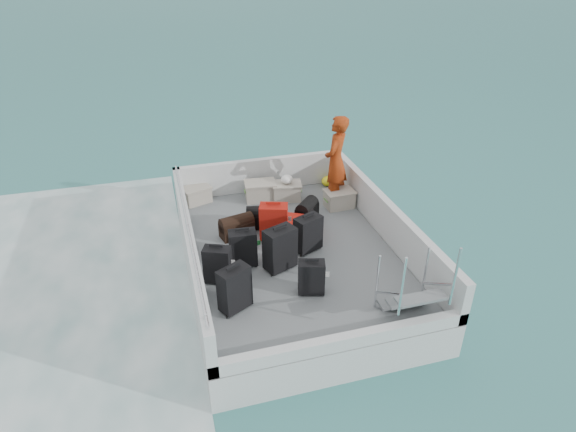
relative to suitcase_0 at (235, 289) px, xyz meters
name	(u,v)px	position (x,y,z in m)	size (l,w,h in m)	color
ground	(292,278)	(1.24, 1.28, -0.97)	(160.00, 160.00, 0.00)	#1D6663
ferry_hull	(292,264)	(1.24, 1.28, -0.67)	(3.60, 5.00, 0.60)	silver
deck	(293,249)	(1.24, 1.28, -0.36)	(3.30, 4.70, 0.02)	slate
deck_fittings	(318,237)	(1.58, 0.96, 0.02)	(3.60, 5.00, 0.90)	silver
suitcase_0	(235,289)	(0.00, 0.00, 0.00)	(0.45, 0.26, 0.70)	black
suitcase_1	(218,265)	(-0.14, 0.70, -0.04)	(0.41, 0.24, 0.62)	black
suitcase_2	(243,249)	(0.33, 1.05, -0.03)	(0.44, 0.26, 0.63)	black
suitcase_4	(280,249)	(0.88, 0.79, 0.02)	(0.50, 0.29, 0.73)	black
suitcase_5	(274,222)	(1.01, 1.69, -0.01)	(0.49, 0.29, 0.67)	#B5180D
suitcase_6	(311,278)	(1.17, 0.05, -0.07)	(0.40, 0.23, 0.55)	black
suitcase_7	(308,234)	(1.48, 1.18, -0.03)	(0.46, 0.26, 0.65)	black
suitcase_8	(299,226)	(1.51, 1.77, -0.21)	(0.45, 0.68, 0.27)	#B5180D
duffel_0	(237,228)	(0.39, 1.97, -0.19)	(0.60, 0.30, 0.32)	black
duffel_1	(258,219)	(0.83, 2.19, -0.19)	(0.41, 0.30, 0.32)	black
duffel_2	(307,212)	(1.79, 2.19, -0.19)	(0.48, 0.30, 0.32)	black
crate_0	(197,195)	(-0.15, 3.48, -0.19)	(0.52, 0.36, 0.31)	#B0A799
crate_1	(260,192)	(1.12, 3.25, -0.17)	(0.60, 0.41, 0.36)	#B0A799
crate_2	(287,192)	(1.65, 3.11, -0.18)	(0.55, 0.38, 0.33)	#B0A799
crate_3	(339,200)	(2.57, 2.50, -0.18)	(0.55, 0.38, 0.33)	#B0A799
yellow_bag	(328,181)	(2.69, 3.48, -0.24)	(0.28, 0.26, 0.22)	yellow
white_bag	(287,181)	(1.65, 3.11, 0.07)	(0.24, 0.24, 0.18)	white
passenger	(336,161)	(2.53, 2.70, 0.56)	(0.67, 0.44, 1.83)	#CD4113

